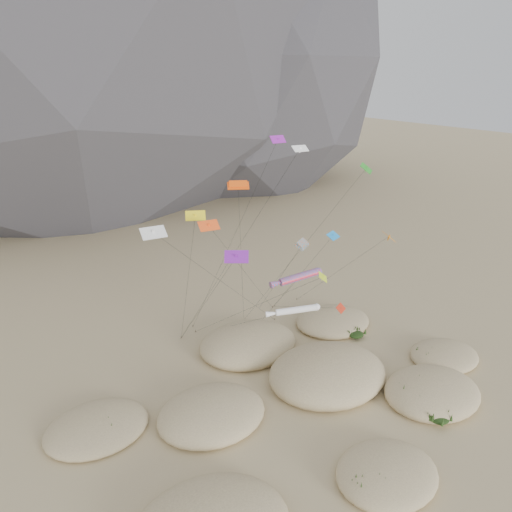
# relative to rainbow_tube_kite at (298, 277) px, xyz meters

# --- Properties ---
(ground) EXTENTS (500.00, 500.00, 0.00)m
(ground) POSITION_rel_rainbow_tube_kite_xyz_m (-3.43, -11.82, -11.17)
(ground) COLOR #CCB789
(ground) RESTS_ON ground
(dunes) EXTENTS (51.75, 35.90, 4.40)m
(dunes) POSITION_rel_rainbow_tube_kite_xyz_m (-5.48, -7.21, -10.42)
(dunes) COLOR #CCB789
(dunes) RESTS_ON ground
(dune_grass) EXTENTS (40.59, 27.56, 1.55)m
(dune_grass) POSITION_rel_rainbow_tube_kite_xyz_m (-3.82, -8.09, -10.32)
(dune_grass) COLOR black
(dune_grass) RESTS_ON ground
(kite_stakes) EXTENTS (21.11, 5.00, 0.30)m
(kite_stakes) POSITION_rel_rainbow_tube_kite_xyz_m (-0.22, 12.42, -11.02)
(kite_stakes) COLOR #3F2D1E
(kite_stakes) RESTS_ON ground
(rainbow_tube_kite) EXTENTS (7.23, 11.23, 11.98)m
(rainbow_tube_kite) POSITION_rel_rainbow_tube_kite_xyz_m (0.00, 0.00, 0.00)
(rainbow_tube_kite) COLOR red
(rainbow_tube_kite) RESTS_ON ground
(white_tube_kite) EXTENTS (5.66, 19.33, 11.28)m
(white_tube_kite) POSITION_rel_rainbow_tube_kite_xyz_m (-5.24, -6.01, -0.50)
(white_tube_kite) COLOR white
(white_tube_kite) RESTS_ON ground
(orange_parafoil) EXTENTS (8.67, 11.82, 23.83)m
(orange_parafoil) POSITION_rel_rainbow_tube_kite_xyz_m (-7.36, 1.78, 11.89)
(orange_parafoil) COLOR #E74C0C
(orange_parafoil) RESTS_ON ground
(multi_parafoil) EXTENTS (5.91, 16.69, 16.59)m
(multi_parafoil) POSITION_rel_rainbow_tube_kite_xyz_m (-0.63, -1.33, 4.77)
(multi_parafoil) COLOR #FF5A1A
(multi_parafoil) RESTS_ON ground
(delta_kites) EXTENTS (32.98, 20.88, 28.70)m
(delta_kites) POSITION_rel_rainbow_tube_kite_xyz_m (-2.76, -0.54, 7.32)
(delta_kites) COLOR white
(delta_kites) RESTS_ON ground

